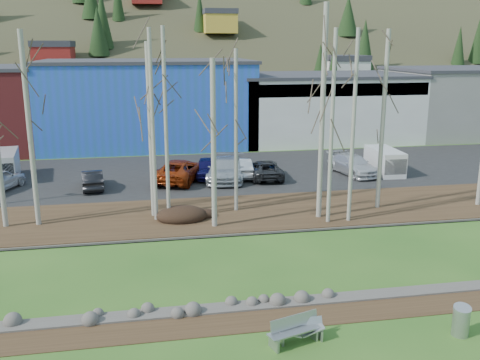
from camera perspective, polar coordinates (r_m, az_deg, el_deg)
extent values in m
plane|color=#2B571B|center=(19.28, 11.83, -16.61)|extent=(200.00, 200.00, 0.00)
cube|color=#382616|center=(20.97, 9.63, -13.75)|extent=(80.00, 1.80, 0.03)
cube|color=#382616|center=(31.96, 2.10, -3.43)|extent=(80.00, 7.00, 0.15)
cube|color=black|center=(41.90, -1.00, 0.87)|extent=(80.00, 14.00, 0.14)
cube|color=#2356AE|center=(54.52, -9.77, 7.99)|extent=(20.00, 12.00, 8.00)
cube|color=#333338|center=(54.24, -9.95, 12.35)|extent=(20.40, 12.24, 0.30)
cube|color=beige|center=(57.70, 8.59, 7.63)|extent=(18.00, 12.00, 6.50)
cube|color=#333338|center=(57.41, 8.72, 11.00)|extent=(18.36, 12.24, 0.30)
cube|color=navy|center=(51.95, 10.81, 9.42)|extent=(17.64, 0.20, 1.20)
cube|color=slate|center=(64.64, 22.27, 7.66)|extent=(14.00, 12.00, 7.00)
cube|color=#333338|center=(64.39, 22.58, 10.88)|extent=(14.28, 12.24, 0.30)
cube|color=#9DA0A2|center=(18.46, 3.65, -17.00)|extent=(0.25, 0.56, 0.45)
cube|color=#9DA0A2|center=(19.21, 7.72, -15.76)|extent=(0.25, 0.56, 0.45)
cube|color=#9DA0A2|center=(18.77, 5.79, -14.73)|extent=(1.80, 0.68, 0.41)
cube|color=#9DA0A2|center=(18.70, 5.75, -15.75)|extent=(1.92, 1.05, 0.05)
cube|color=#9DA0A2|center=(18.84, 4.43, -16.39)|extent=(0.08, 0.50, 0.40)
cube|color=#9DA0A2|center=(19.21, 8.50, -15.87)|extent=(0.08, 0.50, 0.40)
cube|color=#9DA0A2|center=(19.01, 6.35, -14.95)|extent=(1.63, 0.20, 0.35)
cube|color=#A1A3A6|center=(18.83, 5.27, -15.87)|extent=(0.80, 0.46, 0.30)
cube|color=#A1A3A6|center=(19.05, 7.72, -15.55)|extent=(0.80, 0.46, 0.30)
cylinder|color=#9DA0A2|center=(20.54, 22.50, -13.83)|extent=(0.73, 0.73, 1.00)
ellipsoid|color=black|center=(30.51, -6.24, -3.68)|extent=(2.87, 2.03, 0.56)
cylinder|color=#B2B0A2|center=(29.57, -9.28, 5.57)|extent=(0.21, 0.21, 10.51)
cylinder|color=#B2B0A2|center=(30.39, -9.47, 5.12)|extent=(0.33, 0.33, 9.81)
cylinder|color=#B2B0A2|center=(29.44, -7.90, 5.66)|extent=(0.21, 0.21, 10.59)
cylinder|color=#B2B0A2|center=(28.25, -2.84, 3.75)|extent=(0.28, 0.28, 8.97)
cylinder|color=#B2B0A2|center=(30.98, -0.43, 5.13)|extent=(0.22, 0.22, 9.43)
cylinder|color=#B2B0A2|center=(29.20, 9.76, 5.40)|extent=(0.22, 0.22, 10.48)
cylinder|color=#B2B0A2|center=(29.93, 8.78, 6.93)|extent=(0.29, 0.29, 11.80)
cylinder|color=#B2B0A2|center=(32.59, 14.99, 6.05)|extent=(0.26, 0.26, 10.49)
cylinder|color=#B2B0A2|center=(29.64, 11.98, 5.43)|extent=(0.22, 0.22, 10.48)
cylinder|color=#B2B0A2|center=(30.42, -21.52, 4.89)|extent=(0.27, 0.27, 10.40)
imported|color=black|center=(38.09, -15.49, 0.08)|extent=(1.82, 4.05, 1.29)
imported|color=#99320E|center=(38.88, -6.40, 1.03)|extent=(4.66, 6.31, 1.59)
imported|color=#A2A7AB|center=(39.02, -1.76, 1.15)|extent=(3.40, 5.80, 1.58)
imported|color=#0F0D42|center=(39.86, -3.53, 1.30)|extent=(2.28, 4.37, 1.42)
imported|color=silver|center=(40.04, 0.01, 1.38)|extent=(1.77, 4.39, 1.42)
imported|color=#2B2C2E|center=(39.64, 2.68, 1.18)|extent=(2.55, 4.96, 1.34)
imported|color=silver|center=(41.65, 11.93, 1.62)|extent=(3.01, 5.38, 1.47)
imported|color=#A2A7AB|center=(39.09, -1.14, 1.18)|extent=(3.40, 5.80, 1.58)
cube|color=white|center=(42.60, 15.15, 1.97)|extent=(1.95, 4.30, 1.85)
cube|color=black|center=(41.10, 16.05, 1.47)|extent=(1.71, 0.95, 1.15)
cube|color=silver|center=(42.82, -23.94, 1.41)|extent=(2.54, 4.87, 2.03)
cube|color=black|center=(41.03, -24.17, 0.87)|extent=(1.95, 1.21, 1.26)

